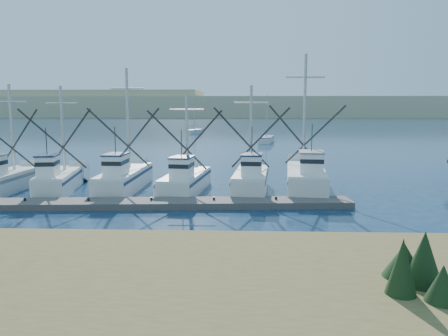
# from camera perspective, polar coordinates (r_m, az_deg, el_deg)

# --- Properties ---
(ground) EXTENTS (500.00, 500.00, 0.00)m
(ground) POSITION_cam_1_polar(r_m,az_deg,el_deg) (22.24, -0.55, -8.70)
(ground) COLOR #0D243B
(ground) RESTS_ON ground
(floating_dock) EXTENTS (31.70, 4.20, 0.42)m
(floating_dock) POSITION_cam_1_polar(r_m,az_deg,el_deg) (28.94, -15.36, -4.53)
(floating_dock) COLOR #58524E
(floating_dock) RESTS_ON ground
(dune_ridge) EXTENTS (360.00, 60.00, 10.00)m
(dune_ridge) POSITION_cam_1_polar(r_m,az_deg,el_deg) (231.24, 1.95, 8.02)
(dune_ridge) COLOR tan
(dune_ridge) RESTS_ON ground
(trawler_fleet) EXTENTS (30.88, 9.26, 10.29)m
(trawler_fleet) POSITION_cam_1_polar(r_m,az_deg,el_deg) (33.18, -10.54, -1.41)
(trawler_fleet) COLOR silver
(trawler_fleet) RESTS_ON ground
(sailboat_near) EXTENTS (3.09, 6.95, 8.10)m
(sailboat_near) POSITION_cam_1_polar(r_m,az_deg,el_deg) (74.95, 5.56, 3.73)
(sailboat_near) COLOR silver
(sailboat_near) RESTS_ON ground
(sailboat_far) EXTENTS (3.57, 5.30, 8.10)m
(sailboat_far) POSITION_cam_1_polar(r_m,az_deg,el_deg) (94.82, -3.90, 4.74)
(sailboat_far) COLOR silver
(sailboat_far) RESTS_ON ground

